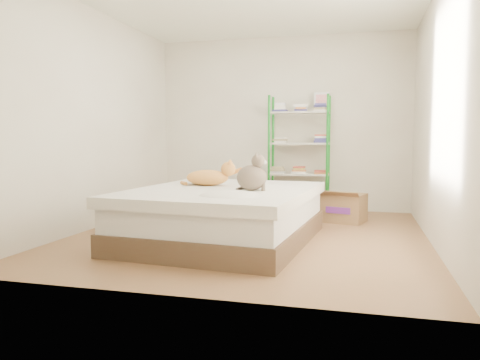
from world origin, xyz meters
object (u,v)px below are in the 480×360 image
(bed, at_px, (223,215))
(shelf_unit, at_px, (299,156))
(orange_cat, at_px, (207,176))
(white_bin, at_px, (235,196))
(grey_cat, at_px, (252,172))
(cardboard_box, at_px, (343,207))

(bed, xyz_separation_m, shelf_unit, (0.50, 2.25, 0.54))
(orange_cat, distance_m, white_bin, 1.89)
(bed, xyz_separation_m, white_bin, (-0.44, 2.07, -0.06))
(bed, height_order, shelf_unit, shelf_unit)
(bed, height_order, grey_cat, grey_cat)
(bed, relative_size, shelf_unit, 1.33)
(bed, distance_m, cardboard_box, 1.90)
(bed, relative_size, white_bin, 5.44)
(cardboard_box, bearing_deg, white_bin, 175.96)
(shelf_unit, bearing_deg, cardboard_box, -48.21)
(orange_cat, height_order, cardboard_box, orange_cat)
(bed, height_order, cardboard_box, bed)
(grey_cat, xyz_separation_m, white_bin, (-0.77, 2.17, -0.52))
(shelf_unit, xyz_separation_m, cardboard_box, (0.67, -0.75, -0.63))
(grey_cat, relative_size, shelf_unit, 0.21)
(shelf_unit, xyz_separation_m, white_bin, (-0.94, -0.17, -0.60))
(bed, distance_m, orange_cat, 0.53)
(shelf_unit, bearing_deg, grey_cat, -94.21)
(cardboard_box, bearing_deg, bed, -112.29)
(cardboard_box, bearing_deg, grey_cat, -102.25)
(grey_cat, relative_size, cardboard_box, 0.59)
(bed, height_order, white_bin, bed)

